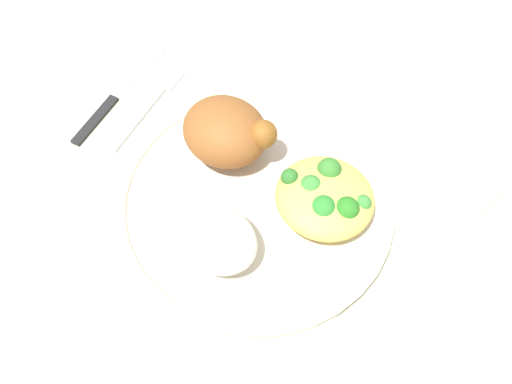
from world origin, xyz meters
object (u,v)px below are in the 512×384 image
Objects in this scene: roasted_chicken at (227,132)px; plate at (256,201)px; knife at (114,97)px; fork at (150,103)px; mac_cheese_with_broccoli at (325,197)px; rice_pile at (216,239)px.

plate is at bearing -28.38° from roasted_chicken.
roasted_chicken reaches higher than knife.
fork is 0.75× the size of knife.
plate reaches higher than knife.
mac_cheese_with_broccoli reaches higher than knife.
plate is 3.22× the size of rice_pile.
rice_pile reaches higher than knife.
knife is at bearing -178.15° from mac_cheese_with_broccoli.
knife is (-0.04, -0.02, 0.00)m from fork.
knife is at bearing 174.33° from plate.
roasted_chicken reaches higher than plate.
knife is at bearing 158.13° from rice_pile.
roasted_chicken reaches higher than mac_cheese_with_broccoli.
roasted_chicken is at bearing 3.40° from knife.
fork is (-0.19, 0.04, -0.01)m from plate.
roasted_chicken is at bearing 179.75° from mac_cheese_with_broccoli.
rice_pile is at bearing -21.87° from knife.
rice_pile is 0.25m from knife.
rice_pile reaches higher than mac_cheese_with_broccoli.
roasted_chicken is 1.00× the size of mac_cheese_with_broccoli.
mac_cheese_with_broccoli is at bearing 27.02° from plate.
rice_pile reaches higher than fork.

